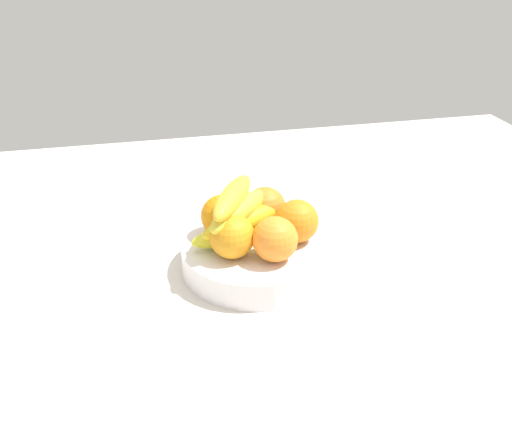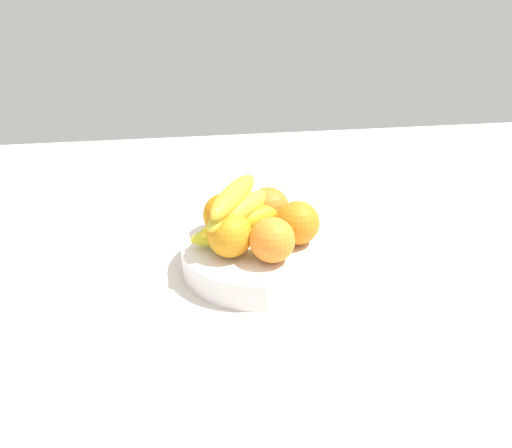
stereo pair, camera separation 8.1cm
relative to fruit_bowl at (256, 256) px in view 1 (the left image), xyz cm
name	(u,v)px [view 1 (the left image)]	position (x,y,z in cm)	size (l,w,h in cm)	color
ground_plane	(271,270)	(-3.10, -0.94, -3.96)	(180.00, 140.00, 3.00)	beige
fruit_bowl	(256,256)	(0.00, 0.00, 0.00)	(26.31, 26.31, 4.91)	white
orange_front_left	(297,221)	(-7.28, 0.25, 6.29)	(7.66, 7.66, 7.66)	orange
orange_front_right	(263,208)	(-2.61, -6.06, 6.29)	(7.66, 7.66, 7.66)	orange
orange_center	(222,216)	(5.11, -4.55, 6.29)	(7.66, 7.66, 7.66)	orange
orange_back_left	(232,236)	(4.79, 2.99, 6.29)	(7.66, 7.66, 7.66)	orange
orange_back_right	(275,239)	(-1.96, 5.52, 6.29)	(7.66, 7.66, 7.66)	orange
banana_bunch	(238,216)	(2.85, -1.23, 7.76)	(18.31, 17.20, 10.60)	yellow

